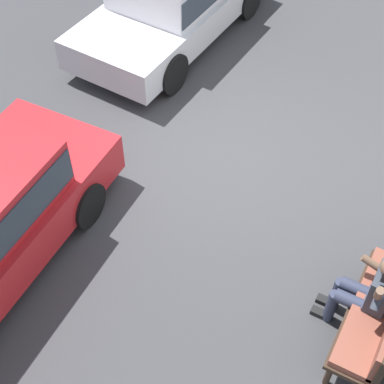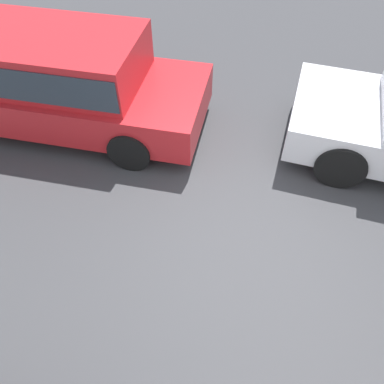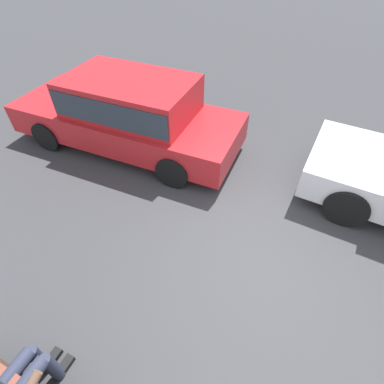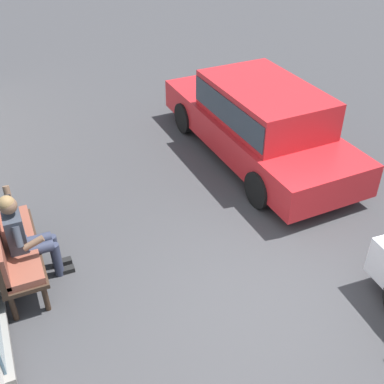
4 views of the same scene
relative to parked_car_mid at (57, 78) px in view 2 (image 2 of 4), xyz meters
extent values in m
plane|color=#38383A|center=(-3.27, 1.69, -0.79)|extent=(60.00, 60.00, 0.00)
cylinder|color=black|center=(-4.23, 0.40, -0.45)|extent=(0.69, 0.22, 0.68)
cylinder|color=black|center=(-4.33, -1.25, -0.45)|extent=(0.69, 0.22, 0.68)
cube|color=red|center=(0.08, 0.00, -0.27)|extent=(4.67, 1.85, 0.57)
cube|color=red|center=(-0.10, 0.00, 0.34)|extent=(2.45, 1.58, 0.66)
cube|color=#28333D|center=(-0.10, 0.00, 0.34)|extent=(2.40, 1.61, 0.46)
cylinder|color=black|center=(1.54, -0.76, -0.48)|extent=(0.62, 0.20, 0.62)
cylinder|color=black|center=(-1.37, 0.77, -0.48)|extent=(0.62, 0.20, 0.62)
cylinder|color=black|center=(-1.32, -0.86, -0.48)|extent=(0.62, 0.20, 0.62)
camera|label=1|loc=(2.24, 4.29, 5.35)|focal=55.00mm
camera|label=2|loc=(-3.14, 4.29, 3.13)|focal=35.00mm
camera|label=3|loc=(-3.41, 4.29, 2.97)|focal=28.00mm
camera|label=4|loc=(-6.77, 4.29, 3.90)|focal=45.00mm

